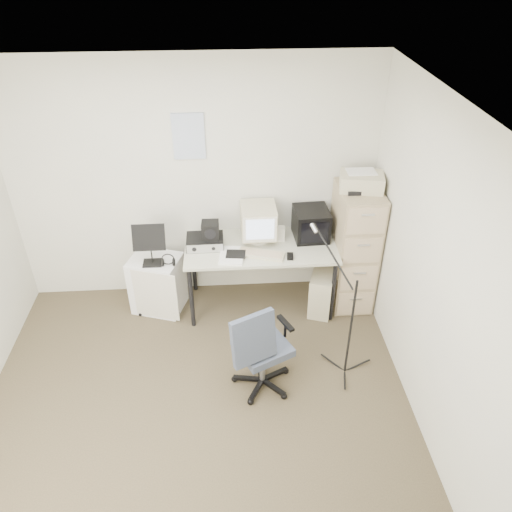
{
  "coord_description": "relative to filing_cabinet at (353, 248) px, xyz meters",
  "views": [
    {
      "loc": [
        0.3,
        -2.69,
        3.41
      ],
      "look_at": [
        0.55,
        0.95,
        0.95
      ],
      "focal_mm": 35.0,
      "sensor_mm": 36.0,
      "label": 1
    }
  ],
  "objects": [
    {
      "name": "music_stand",
      "position": [
        -2.02,
        -0.09,
        0.18
      ],
      "size": [
        0.33,
        0.2,
        0.46
      ],
      "primitive_type": "cube",
      "rotation": [
        0.0,
        0.0,
        0.11
      ],
      "color": "black",
      "rests_on": "side_cart"
    },
    {
      "name": "desk_speaker",
      "position": [
        -0.74,
        0.07,
        0.15
      ],
      "size": [
        0.08,
        0.08,
        0.15
      ],
      "primitive_type": "cube",
      "rotation": [
        0.0,
        0.0,
        -0.05
      ],
      "color": "beige",
      "rests_on": "desk"
    },
    {
      "name": "crt_tv",
      "position": [
        -0.43,
        0.11,
        0.23
      ],
      "size": [
        0.35,
        0.37,
        0.31
      ],
      "primitive_type": "cube",
      "rotation": [
        0.0,
        0.0,
        0.05
      ],
      "color": "black",
      "rests_on": "desk"
    },
    {
      "name": "keyboard",
      "position": [
        -0.96,
        -0.19,
        0.09
      ],
      "size": [
        0.47,
        0.28,
        0.02
      ],
      "primitive_type": "cube",
      "rotation": [
        0.0,
        0.0,
        -0.3
      ],
      "color": "#C0B99D",
      "rests_on": "desk"
    },
    {
      "name": "ceiling",
      "position": [
        -1.58,
        -1.48,
        1.85
      ],
      "size": [
        3.6,
        3.6,
        0.01
      ],
      "primitive_type": "cube",
      "color": "white",
      "rests_on": "ground"
    },
    {
      "name": "filing_cabinet",
      "position": [
        0.0,
        0.0,
        0.0
      ],
      "size": [
        0.4,
        0.6,
        1.3
      ],
      "primitive_type": "cube",
      "color": "tan",
      "rests_on": "floor"
    },
    {
      "name": "papers",
      "position": [
        -1.24,
        -0.19,
        0.09
      ],
      "size": [
        0.26,
        0.33,
        0.02
      ],
      "primitive_type": "cube",
      "rotation": [
        0.0,
        0.0,
        -0.11
      ],
      "color": "white",
      "rests_on": "desk"
    },
    {
      "name": "mic_stand",
      "position": [
        -0.25,
        -1.05,
        0.02
      ],
      "size": [
        0.03,
        0.03,
        1.34
      ],
      "primitive_type": "cylinder",
      "rotation": [
        0.0,
        0.0,
        2.03
      ],
      "color": "black",
      "rests_on": "floor"
    },
    {
      "name": "pc_tower",
      "position": [
        -0.31,
        -0.12,
        -0.42
      ],
      "size": [
        0.36,
        0.54,
        0.46
      ],
      "primitive_type": "cube",
      "rotation": [
        0.0,
        0.0,
        -0.32
      ],
      "color": "#C0B99D",
      "rests_on": "floor"
    },
    {
      "name": "radio_speaker",
      "position": [
        -1.44,
        0.01,
        0.27
      ],
      "size": [
        0.17,
        0.16,
        0.17
      ],
      "primitive_type": "cube",
      "rotation": [
        0.0,
        0.0,
        -0.03
      ],
      "color": "black",
      "rests_on": "radio_receiver"
    },
    {
      "name": "wall_calendar",
      "position": [
        -1.6,
        0.31,
        1.1
      ],
      "size": [
        0.3,
        0.02,
        0.44
      ],
      "primitive_type": "cube",
      "color": "white",
      "rests_on": "wall_back"
    },
    {
      "name": "floor",
      "position": [
        -1.58,
        -1.48,
        -0.66
      ],
      "size": [
        3.6,
        3.6,
        0.01
      ],
      "primitive_type": "cube",
      "color": "#3B3123",
      "rests_on": "ground"
    },
    {
      "name": "mouse",
      "position": [
        -0.68,
        -0.25,
        0.1
      ],
      "size": [
        0.07,
        0.11,
        0.03
      ],
      "primitive_type": "cube",
      "rotation": [
        0.0,
        0.0,
        -0.11
      ],
      "color": "black",
      "rests_on": "desk"
    },
    {
      "name": "radio_receiver",
      "position": [
        -1.5,
        0.01,
        0.13
      ],
      "size": [
        0.36,
        0.26,
        0.1
      ],
      "primitive_type": "cube",
      "rotation": [
        0.0,
        0.0,
        0.01
      ],
      "color": "black",
      "rests_on": "desk"
    },
    {
      "name": "wall_back",
      "position": [
        -1.58,
        0.32,
        0.6
      ],
      "size": [
        3.6,
        0.02,
        2.5
      ],
      "primitive_type": "cube",
      "color": "beige",
      "rests_on": "ground"
    },
    {
      "name": "office_chair",
      "position": [
        -1.02,
        -1.15,
        -0.19
      ],
      "size": [
        0.71,
        0.71,
        0.92
      ],
      "primitive_type": "cube",
      "rotation": [
        0.0,
        0.0,
        0.45
      ],
      "color": "#393E52",
      "rests_on": "floor"
    },
    {
      "name": "crt_monitor",
      "position": [
        -0.96,
        0.09,
        0.27
      ],
      "size": [
        0.35,
        0.36,
        0.38
      ],
      "primitive_type": "cube",
      "rotation": [
        0.0,
        0.0,
        0.02
      ],
      "color": "#C0B99D",
      "rests_on": "desk"
    },
    {
      "name": "side_cart",
      "position": [
        -2.01,
        -0.01,
        -0.35
      ],
      "size": [
        0.58,
        0.52,
        0.61
      ],
      "primitive_type": "cube",
      "rotation": [
        0.0,
        0.0,
        -0.31
      ],
      "color": "white",
      "rests_on": "floor"
    },
    {
      "name": "headphones",
      "position": [
        -1.86,
        -0.12,
        0.0
      ],
      "size": [
        0.18,
        0.18,
        0.02
      ],
      "primitive_type": "torus",
      "rotation": [
        0.0,
        0.0,
        0.3
      ],
      "color": "black",
      "rests_on": "side_cart"
    },
    {
      "name": "printer",
      "position": [
        0.0,
        0.02,
        0.73
      ],
      "size": [
        0.45,
        0.35,
        0.16
      ],
      "primitive_type": "cube",
      "rotation": [
        0.0,
        0.0,
        -0.2
      ],
      "color": "#C0B99D",
      "rests_on": "filing_cabinet"
    },
    {
      "name": "wall_right",
      "position": [
        0.22,
        -1.48,
        0.6
      ],
      "size": [
        0.02,
        3.6,
        2.5
      ],
      "primitive_type": "cube",
      "color": "beige",
      "rests_on": "ground"
    },
    {
      "name": "desk",
      "position": [
        -0.95,
        -0.03,
        -0.29
      ],
      "size": [
        1.5,
        0.7,
        0.73
      ],
      "primitive_type": "cube",
      "color": "#B8BBA2",
      "rests_on": "floor"
    }
  ]
}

